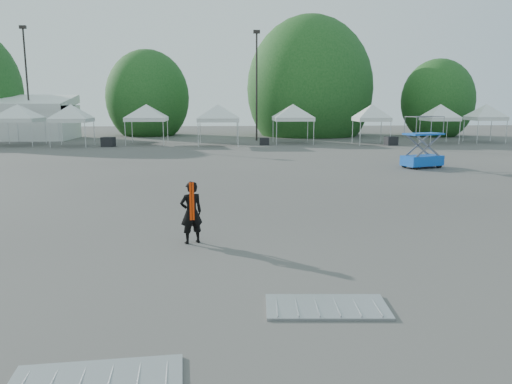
{
  "coord_description": "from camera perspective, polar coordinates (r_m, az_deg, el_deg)",
  "views": [
    {
      "loc": [
        0.18,
        -13.97,
        3.56
      ],
      "look_at": [
        0.93,
        -1.57,
        1.3
      ],
      "focal_mm": 35.0,
      "sensor_mm": 36.0,
      "label": 1
    }
  ],
  "objects": [
    {
      "name": "scissor_lift",
      "position": [
        28.49,
        18.56,
        5.44
      ],
      "size": [
        2.39,
        1.78,
        2.78
      ],
      "rotation": [
        0.0,
        0.0,
        0.37
      ],
      "color": "#0D33B5",
      "rests_on": "ground"
    },
    {
      "name": "tent_g",
      "position": [
        43.14,
        13.11,
        9.38
      ],
      "size": [
        3.83,
        3.83,
        3.88
      ],
      "color": "silver",
      "rests_on": "ground"
    },
    {
      "name": "light_pole_east",
      "position": [
        46.1,
        0.07,
        12.75
      ],
      "size": [
        0.6,
        0.25,
        9.8
      ],
      "color": "black",
      "rests_on": "ground"
    },
    {
      "name": "crate_mid",
      "position": [
        41.5,
        0.96,
        5.81
      ],
      "size": [
        0.79,
        0.62,
        0.6
      ],
      "primitive_type": "cube",
      "rotation": [
        0.0,
        0.0,
        -0.03
      ],
      "color": "black",
      "rests_on": "ground"
    },
    {
      "name": "barrier_left",
      "position": [
        7.1,
        -17.86,
        -20.0
      ],
      "size": [
        2.28,
        1.28,
        0.07
      ],
      "rotation": [
        0.0,
        0.0,
        0.08
      ],
      "color": "#A2A5AA",
      "rests_on": "ground"
    },
    {
      "name": "tree_mid_w",
      "position": [
        54.59,
        -12.27,
        10.47
      ],
      "size": [
        4.16,
        4.16,
        6.33
      ],
      "color": "#382314",
      "rests_on": "ground"
    },
    {
      "name": "light_pole_west",
      "position": [
        51.35,
        -24.74,
        11.86
      ],
      "size": [
        0.6,
        0.25,
        10.3
      ],
      "color": "black",
      "rests_on": "ground"
    },
    {
      "name": "tent_extra_8",
      "position": [
        48.47,
        24.84,
        8.78
      ],
      "size": [
        3.89,
        3.89,
        3.88
      ],
      "color": "silver",
      "rests_on": "ground"
    },
    {
      "name": "ground",
      "position": [
        14.42,
        -4.06,
        -4.01
      ],
      "size": [
        120.0,
        120.0,
        0.0
      ],
      "primitive_type": "plane",
      "color": "#474442",
      "rests_on": "ground"
    },
    {
      "name": "tent_h",
      "position": [
        45.84,
        20.35,
        9.05
      ],
      "size": [
        3.76,
        3.76,
        3.88
      ],
      "color": "silver",
      "rests_on": "ground"
    },
    {
      "name": "tent_e",
      "position": [
        41.19,
        -4.35,
        9.59
      ],
      "size": [
        4.73,
        4.73,
        3.88
      ],
      "color": "silver",
      "rests_on": "ground"
    },
    {
      "name": "crate_west",
      "position": [
        41.61,
        -16.53,
        5.51
      ],
      "size": [
        1.08,
        0.9,
        0.76
      ],
      "primitive_type": "cube",
      "rotation": [
        0.0,
        0.0,
        -0.15
      ],
      "color": "black",
      "rests_on": "ground"
    },
    {
      "name": "tree_mid_e",
      "position": [
        53.71,
        6.14,
        11.62
      ],
      "size": [
        5.12,
        5.12,
        7.79
      ],
      "color": "#382314",
      "rests_on": "ground"
    },
    {
      "name": "man",
      "position": [
        12.7,
        -7.41,
        -2.33
      ],
      "size": [
        0.68,
        0.58,
        1.6
      ],
      "rotation": [
        0.0,
        0.0,
        3.54
      ],
      "color": "black",
      "rests_on": "ground"
    },
    {
      "name": "tent_b",
      "position": [
        45.34,
        -25.6,
        8.69
      ],
      "size": [
        4.64,
        4.64,
        3.88
      ],
      "color": "silver",
      "rests_on": "ground"
    },
    {
      "name": "tent_d",
      "position": [
        43.33,
        -12.43,
        9.42
      ],
      "size": [
        4.64,
        4.64,
        3.88
      ],
      "color": "silver",
      "rests_on": "ground"
    },
    {
      "name": "tree_far_e",
      "position": [
        55.44,
        20.04,
        9.77
      ],
      "size": [
        3.84,
        3.84,
        5.84
      ],
      "color": "#382314",
      "rests_on": "ground"
    },
    {
      "name": "barrier_mid",
      "position": [
        9.02,
        8.08,
        -12.81
      ],
      "size": [
        2.18,
        1.19,
        0.07
      ],
      "rotation": [
        0.0,
        0.0,
        -0.06
      ],
      "color": "#A2A5AA",
      "rests_on": "ground"
    },
    {
      "name": "tent_f",
      "position": [
        43.04,
        4.25,
        9.62
      ],
      "size": [
        4.65,
        4.65,
        3.88
      ],
      "color": "silver",
      "rests_on": "ground"
    },
    {
      "name": "crate_east",
      "position": [
        42.71,
        15.19,
        5.66
      ],
      "size": [
        1.05,
        0.89,
        0.72
      ],
      "primitive_type": "cube",
      "rotation": [
        0.0,
        0.0,
        0.2
      ],
      "color": "black",
      "rests_on": "ground"
    },
    {
      "name": "tent_c",
      "position": [
        42.79,
        -20.4,
        9.01
      ],
      "size": [
        4.13,
        4.13,
        3.88
      ],
      "color": "silver",
      "rests_on": "ground"
    }
  ]
}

